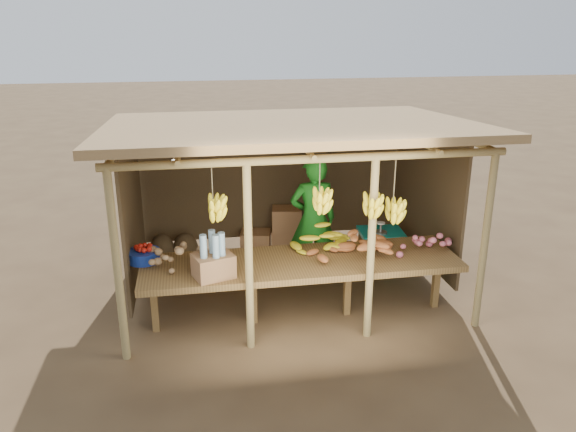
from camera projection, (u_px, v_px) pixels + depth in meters
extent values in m
plane|color=brown|center=(288.00, 285.00, 8.04)|extent=(60.00, 60.00, 0.00)
cylinder|color=#97804E|center=(117.00, 268.00, 5.94)|extent=(0.09, 0.09, 2.20)
cylinder|color=#97804E|center=(485.00, 243.00, 6.62)|extent=(0.09, 0.09, 2.20)
cylinder|color=#97804E|center=(139.00, 189.00, 8.73)|extent=(0.09, 0.09, 2.20)
cylinder|color=#97804E|center=(396.00, 177.00, 9.41)|extent=(0.09, 0.09, 2.20)
cylinder|color=#97804E|center=(249.00, 259.00, 6.17)|extent=(0.09, 0.09, 2.20)
cylinder|color=#97804E|center=(371.00, 251.00, 6.39)|extent=(0.09, 0.09, 2.20)
cylinder|color=#97804E|center=(312.00, 159.00, 5.92)|extent=(4.40, 0.09, 0.09)
cylinder|color=#97804E|center=(271.00, 115.00, 8.71)|extent=(4.40, 0.09, 0.09)
cube|color=#A07B4B|center=(288.00, 126.00, 7.29)|extent=(4.70, 3.50, 0.28)
cube|color=#493721|center=(272.00, 177.00, 9.02)|extent=(4.20, 0.04, 1.98)
cube|color=#493721|center=(132.00, 209.00, 7.49)|extent=(0.04, 2.40, 1.98)
cube|color=#493721|center=(426.00, 193.00, 8.16)|extent=(0.04, 2.40, 1.98)
cube|color=brown|center=(301.00, 263.00, 6.90)|extent=(3.90, 1.05, 0.08)
cube|color=brown|center=(154.00, 304.00, 6.74)|extent=(0.08, 0.08, 0.72)
cube|color=brown|center=(253.00, 296.00, 6.94)|extent=(0.08, 0.08, 0.72)
cube|color=brown|center=(347.00, 289.00, 7.13)|extent=(0.08, 0.08, 0.72)
cube|color=brown|center=(436.00, 282.00, 7.33)|extent=(0.08, 0.08, 0.72)
cylinder|color=navy|center=(144.00, 256.00, 6.84)|extent=(0.40, 0.40, 0.14)
cube|color=#9A6B45|center=(213.00, 266.00, 6.40)|extent=(0.52, 0.46, 0.27)
imported|color=#186F1A|center=(313.00, 219.00, 7.97)|extent=(0.68, 0.45, 1.83)
cube|color=brown|center=(380.00, 251.00, 8.54)|extent=(0.62, 0.54, 0.54)
cube|color=#0D9497|center=(381.00, 233.00, 8.44)|extent=(0.69, 0.61, 0.05)
cube|color=#9A6B45|center=(287.00, 241.00, 9.12)|extent=(0.54, 0.47, 0.37)
cube|color=#9A6B45|center=(287.00, 219.00, 9.00)|extent=(0.54, 0.47, 0.37)
cube|color=#9A6B45|center=(256.00, 243.00, 9.03)|extent=(0.54, 0.47, 0.37)
ellipsoid|color=#493721|center=(162.00, 248.00, 8.74)|extent=(0.40, 0.40, 0.53)
ellipsoid|color=#493721|center=(186.00, 247.00, 8.80)|extent=(0.40, 0.40, 0.53)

